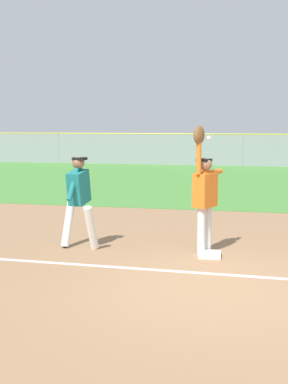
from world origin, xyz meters
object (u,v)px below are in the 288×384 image
at_px(parked_car_tan, 90,149).
at_px(baseball, 209,138).
at_px(fielder, 204,192).
at_px(first_base, 210,254).
at_px(runner, 79,196).
at_px(parked_car_silver, 184,150).

bearing_deg(parked_car_tan, baseball, -74.05).
distance_m(fielder, parked_car_tan, 24.38).
relative_size(first_base, fielder, 0.17).
bearing_deg(fielder, first_base, 153.22).
height_order(fielder, baseball, fielder).
distance_m(runner, parked_car_silver, 21.98).
height_order(first_base, fielder, fielder).
xyz_separation_m(runner, parked_car_tan, (-7.07, 22.59, -0.32)).
xyz_separation_m(fielder, parked_car_silver, (-3.23, 21.87, -0.45)).
distance_m(baseball, parked_car_tan, 24.56).
bearing_deg(baseball, parked_car_tan, 112.64).
xyz_separation_m(runner, baseball, (2.37, -0.04, 1.07)).
distance_m(first_base, fielder, 1.10).
bearing_deg(runner, baseball, 6.90).
height_order(baseball, parked_car_tan, baseball).
height_order(fielder, runner, fielder).
xyz_separation_m(first_base, runner, (-2.43, 0.09, 0.96)).
distance_m(fielder, runner, 2.30).
distance_m(runner, baseball, 2.60).
bearing_deg(baseball, parked_car_silver, 98.54).
distance_m(first_base, runner, 2.61).
distance_m(baseball, parked_car_silver, 22.29).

